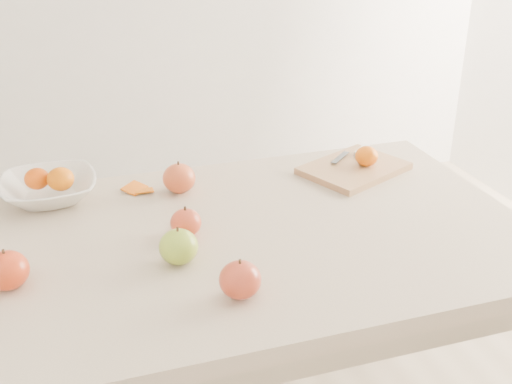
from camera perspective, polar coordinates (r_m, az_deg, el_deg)
name	(u,v)px	position (r m, az deg, el deg)	size (l,w,h in m)	color
table	(263,266)	(1.50, 0.59, -6.60)	(1.20, 0.80, 0.75)	beige
cutting_board	(354,168)	(1.76, 8.70, 2.09)	(0.27, 0.20, 0.02)	tan
board_tangerine	(367,156)	(1.76, 9.80, 3.16)	(0.06, 0.06, 0.05)	orange
fruit_bowl	(49,189)	(1.66, -17.91, 0.26)	(0.23, 0.23, 0.06)	white
bowl_tangerine_near	(37,179)	(1.66, -18.90, 1.13)	(0.06, 0.06, 0.05)	#DC5A07
bowl_tangerine_far	(60,179)	(1.63, -16.99, 1.12)	(0.07, 0.07, 0.06)	orange
orange_peel_a	(135,190)	(1.67, -10.73, 0.21)	(0.06, 0.04, 0.00)	orange
orange_peel_b	(144,191)	(1.65, -9.89, 0.05)	(0.04, 0.04, 0.00)	orange
paring_knife	(358,152)	(1.84, 9.08, 3.54)	(0.15, 0.10, 0.01)	white
apple_green	(179,247)	(1.32, -6.90, -4.85)	(0.08, 0.08, 0.07)	olive
apple_red_a	(179,178)	(1.63, -6.85, 1.22)	(0.08, 0.08, 0.08)	maroon
apple_red_b	(186,223)	(1.42, -6.26, -2.72)	(0.07, 0.07, 0.06)	#A52714
apple_red_d	(7,270)	(1.32, -21.27, -6.51)	(0.08, 0.08, 0.08)	#930803
apple_red_e	(240,280)	(1.21, -1.42, -7.80)	(0.08, 0.08, 0.07)	maroon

